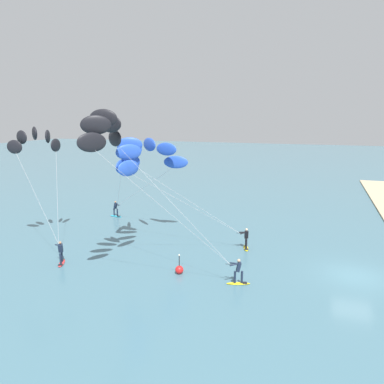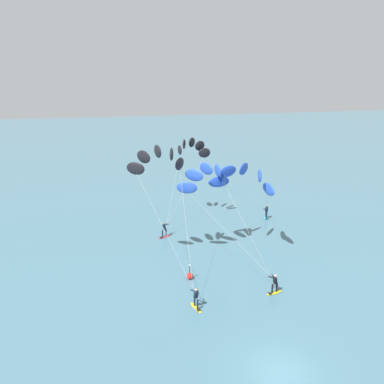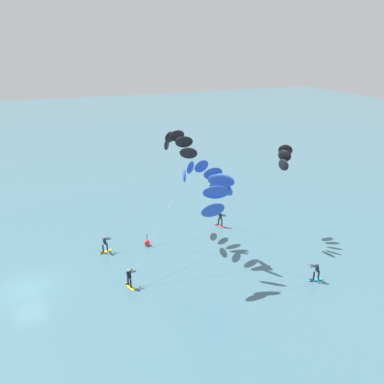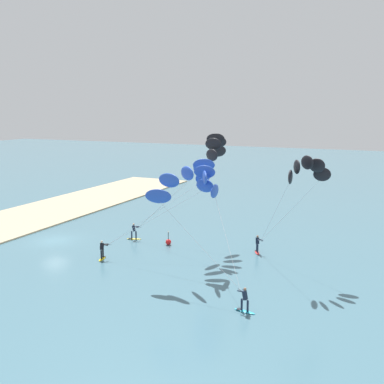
{
  "view_description": "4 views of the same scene",
  "coord_description": "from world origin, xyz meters",
  "px_view_note": "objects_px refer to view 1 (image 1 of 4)",
  "views": [
    {
      "loc": [
        -25.2,
        2.85,
        10.42
      ],
      "look_at": [
        1.44,
        11.93,
        4.62
      ],
      "focal_mm": 34.62,
      "sensor_mm": 36.0,
      "label": 1
    },
    {
      "loc": [
        -8.55,
        -16.6,
        17.34
      ],
      "look_at": [
        -2.2,
        16.51,
        5.98
      ],
      "focal_mm": 35.49,
      "sensor_mm": 36.0,
      "label": 2
    },
    {
      "loc": [
        30.01,
        2.09,
        18.89
      ],
      "look_at": [
        -0.6,
        14.82,
        6.15
      ],
      "focal_mm": 36.6,
      "sensor_mm": 36.0,
      "label": 3
    },
    {
      "loc": [
        35.15,
        31.21,
        13.14
      ],
      "look_at": [
        -1.72,
        14.48,
        5.78
      ],
      "focal_mm": 43.19,
      "sensor_mm": 36.0,
      "label": 4
    }
  ],
  "objects_px": {
    "marker_buoy": "(179,269)",
    "kitesurfer_mid_water": "(36,145)",
    "kitesurfer_downwind": "(148,157)",
    "kitesurfer_far_out": "(135,158)",
    "kitesurfer_nearshore": "(110,136)"
  },
  "relations": [
    {
      "from": "kitesurfer_mid_water",
      "to": "kitesurfer_far_out",
      "type": "distance_m",
      "value": 8.87
    },
    {
      "from": "kitesurfer_mid_water",
      "to": "kitesurfer_far_out",
      "type": "xyz_separation_m",
      "value": [
        -0.0,
        -8.84,
        -0.75
      ]
    },
    {
      "from": "kitesurfer_far_out",
      "to": "marker_buoy",
      "type": "bearing_deg",
      "value": -120.09
    },
    {
      "from": "kitesurfer_nearshore",
      "to": "kitesurfer_far_out",
      "type": "relative_size",
      "value": 1.05
    },
    {
      "from": "kitesurfer_far_out",
      "to": "marker_buoy",
      "type": "height_order",
      "value": "kitesurfer_far_out"
    },
    {
      "from": "kitesurfer_downwind",
      "to": "kitesurfer_far_out",
      "type": "bearing_deg",
      "value": -170.01
    },
    {
      "from": "kitesurfer_downwind",
      "to": "kitesurfer_mid_water",
      "type": "bearing_deg",
      "value": 113.96
    },
    {
      "from": "kitesurfer_far_out",
      "to": "kitesurfer_downwind",
      "type": "bearing_deg",
      "value": 9.99
    },
    {
      "from": "kitesurfer_mid_water",
      "to": "kitesurfer_downwind",
      "type": "relative_size",
      "value": 0.96
    },
    {
      "from": "kitesurfer_mid_water",
      "to": "kitesurfer_downwind",
      "type": "xyz_separation_m",
      "value": [
        3.64,
        -8.19,
        -1.05
      ]
    },
    {
      "from": "kitesurfer_downwind",
      "to": "marker_buoy",
      "type": "height_order",
      "value": "kitesurfer_downwind"
    },
    {
      "from": "marker_buoy",
      "to": "kitesurfer_mid_water",
      "type": "bearing_deg",
      "value": 79.02
    },
    {
      "from": "kitesurfer_nearshore",
      "to": "kitesurfer_mid_water",
      "type": "distance_m",
      "value": 10.63
    },
    {
      "from": "marker_buoy",
      "to": "kitesurfer_far_out",
      "type": "bearing_deg",
      "value": 59.91
    },
    {
      "from": "kitesurfer_nearshore",
      "to": "kitesurfer_downwind",
      "type": "relative_size",
      "value": 1.08
    }
  ]
}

